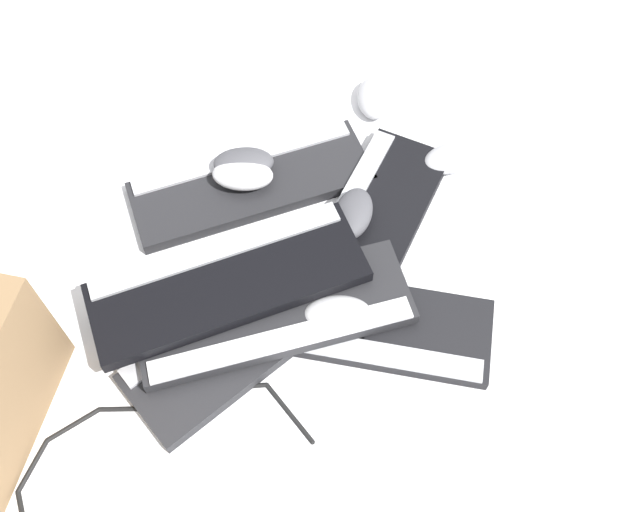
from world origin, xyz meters
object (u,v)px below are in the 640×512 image
object	(u,v)px
keyboard_5	(228,281)
mouse_4	(353,214)
keyboard_1	(252,328)
mouse_2	(338,314)
keyboard_2	(356,323)
keyboard_3	(368,231)
keyboard_4	(275,314)
mouse_0	(243,175)
keyboard_0	(251,183)
mouse_5	(244,163)
mouse_3	(374,98)
mouse_1	(451,158)

from	to	relation	value
keyboard_5	mouse_4	distance (m)	0.25
keyboard_1	mouse_2	world-z (taller)	mouse_2
mouse_2	keyboard_5	bearing A→B (deg)	163.93
keyboard_2	keyboard_3	distance (m)	0.18
keyboard_4	mouse_2	bearing A→B (deg)	-126.72
mouse_4	keyboard_2	bearing A→B (deg)	-163.63
mouse_4	mouse_0	bearing A→B (deg)	82.62
keyboard_5	mouse_4	bearing A→B (deg)	-89.21
keyboard_2	mouse_0	xyz separation A→B (m)	(0.34, 0.00, 0.04)
keyboard_1	keyboard_5	world-z (taller)	keyboard_5
keyboard_4	mouse_0	world-z (taller)	mouse_0
keyboard_0	mouse_4	bearing A→B (deg)	-152.14
mouse_0	mouse_5	xyz separation A→B (m)	(0.02, -0.02, 0.00)
mouse_2	mouse_4	bearing A→B (deg)	80.78
keyboard_2	mouse_3	xyz separation A→B (m)	(0.38, -0.32, 0.01)
keyboard_4	mouse_0	distance (m)	0.28
keyboard_1	mouse_2	xyz separation A→B (m)	(-0.07, -0.12, 0.04)
keyboard_4	mouse_1	bearing A→B (deg)	-78.12
mouse_5	mouse_3	bearing A→B (deg)	-145.96
keyboard_2	mouse_5	world-z (taller)	mouse_5
keyboard_1	keyboard_4	bearing A→B (deg)	-109.82
mouse_1	keyboard_2	bearing A→B (deg)	-137.91
keyboard_1	keyboard_5	size ratio (longest dim) A/B	0.98
keyboard_0	keyboard_2	bearing A→B (deg)	177.98
keyboard_3	keyboard_5	bearing A→B (deg)	85.33
keyboard_5	mouse_2	xyz separation A→B (m)	(-0.14, -0.12, -0.02)
keyboard_5	mouse_1	size ratio (longest dim) A/B	4.21
keyboard_0	mouse_1	size ratio (longest dim) A/B	4.21
mouse_0	mouse_4	bearing A→B (deg)	160.37
keyboard_2	mouse_1	world-z (taller)	mouse_1
keyboard_1	keyboard_3	bearing A→B (deg)	-80.64
keyboard_0	mouse_2	xyz separation A→B (m)	(-0.33, 0.04, 0.04)
keyboard_5	mouse_2	size ratio (longest dim) A/B	4.21
keyboard_3	keyboard_5	world-z (taller)	keyboard_5
keyboard_5	mouse_0	bearing A→B (deg)	-36.96
keyboard_3	mouse_4	distance (m)	0.05
keyboard_1	mouse_5	xyz separation A→B (m)	(0.27, -0.16, 0.04)
mouse_3	mouse_4	size ratio (longest dim) A/B	1.00
keyboard_4	mouse_4	xyz separation A→B (m)	(0.08, -0.22, 0.01)
keyboard_0	mouse_4	distance (m)	0.21
keyboard_2	mouse_2	world-z (taller)	mouse_2
keyboard_0	mouse_3	bearing A→B (deg)	-83.47
mouse_1	mouse_4	distance (m)	0.24
keyboard_1	keyboard_4	distance (m)	0.05
mouse_2	keyboard_3	bearing A→B (deg)	72.05
keyboard_2	mouse_4	bearing A→B (deg)	-34.46
mouse_2	mouse_3	world-z (taller)	mouse_2
keyboard_5	mouse_0	size ratio (longest dim) A/B	4.21
mouse_2	keyboard_4	bearing A→B (deg)	177.18
keyboard_1	mouse_4	xyz separation A→B (m)	(0.07, -0.25, 0.04)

